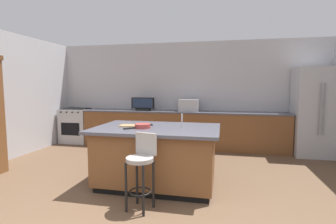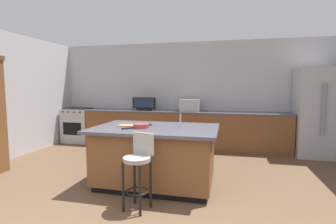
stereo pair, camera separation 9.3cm
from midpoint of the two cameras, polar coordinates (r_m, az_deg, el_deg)
The scene contains 14 objects.
wall_back at distance 6.66m, azimuth 4.73°, elevation 3.99°, with size 7.32×0.12×2.66m, color #BCBCC1.
counter_back at distance 6.38m, azimuth 3.74°, elevation -3.92°, with size 5.07×0.62×0.92m.
kitchen_island at distance 3.99m, azimuth -2.15°, elevation -9.74°, with size 1.89×1.24×0.91m.
refrigerator at distance 6.44m, azimuth 30.71°, elevation -0.03°, with size 0.85×0.82×1.95m.
range_oven at distance 7.43m, azimuth -19.12°, elevation -2.80°, with size 0.76×0.63×0.94m.
microwave at distance 6.28m, azimuth 5.40°, elevation 1.50°, with size 0.48×0.36×0.30m, color #B7BABF.
tv_monitor at distance 6.49m, azimuth -5.01°, elevation 1.67°, with size 0.60×0.16×0.33m.
sink_faucet_back at distance 6.38m, azimuth 5.66°, elevation 1.31°, with size 0.02×0.02×0.24m, color #B2B2B7.
sink_faucet_island at distance 3.79m, azimuth 3.51°, elevation -1.98°, with size 0.02×0.02×0.22m, color #B2B2B7.
bar_stool_center at distance 3.23m, azimuth -5.83°, elevation -11.67°, with size 0.35×0.37×0.95m.
fruit_bowl at distance 3.83m, azimuth -5.34°, elevation -3.11°, with size 0.24×0.24×0.06m, color #993833.
cell_phone at distance 4.13m, azimuth -3.55°, elevation -2.85°, with size 0.07×0.15×0.01m, color black.
tv_remote at distance 3.77m, azimuth -8.42°, elevation -3.62°, with size 0.04×0.17×0.02m, color black.
cutting_board at distance 4.03m, azimuth -7.55°, elevation -3.03°, with size 0.39×0.22×0.02m, color #A87F51.
Camera 2 is at (1.03, -1.61, 1.53)m, focal length 27.14 mm.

